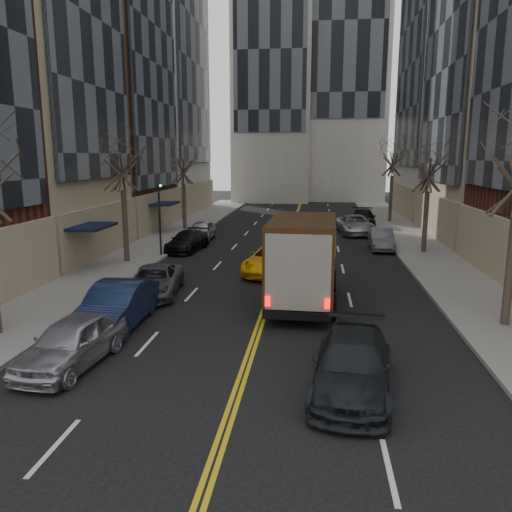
{
  "coord_description": "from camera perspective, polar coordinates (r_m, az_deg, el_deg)",
  "views": [
    {
      "loc": [
        1.92,
        -7.06,
        6.12
      ],
      "look_at": [
        -0.37,
        12.17,
        2.2
      ],
      "focal_mm": 35.0,
      "sensor_mm": 36.0,
      "label": 1
    }
  ],
  "objects": [
    {
      "name": "sidewalk_left",
      "position": [
        36.28,
        -10.84,
        1.64
      ],
      "size": [
        4.0,
        66.0,
        0.15
      ],
      "primitive_type": "cube",
      "color": "slate",
      "rests_on": "ground"
    },
    {
      "name": "sidewalk_right",
      "position": [
        35.31,
        18.24,
        1.0
      ],
      "size": [
        4.0,
        66.0,
        0.15
      ],
      "primitive_type": "cube",
      "color": "slate",
      "rests_on": "ground"
    },
    {
      "name": "streetwall_left",
      "position": [
        43.15,
        -20.11,
        23.42
      ],
      "size": [
        14.0,
        49.5,
        36.0
      ],
      "color": "#562319",
      "rests_on": "ground"
    },
    {
      "name": "tree_lf_mid",
      "position": [
        29.11,
        -15.16,
        11.99
      ],
      "size": [
        3.2,
        3.2,
        8.91
      ],
      "color": "#382D23",
      "rests_on": "sidewalk_left"
    },
    {
      "name": "tree_lf_far",
      "position": [
        41.47,
        -8.36,
        11.19
      ],
      "size": [
        3.2,
        3.2,
        8.12
      ],
      "color": "#382D23",
      "rests_on": "sidewalk_left"
    },
    {
      "name": "tree_rt_mid",
      "position": [
        32.79,
        19.25,
        10.9
      ],
      "size": [
        3.2,
        3.2,
        8.32
      ],
      "color": "#382D23",
      "rests_on": "sidewalk_right"
    },
    {
      "name": "tree_rt_far",
      "position": [
        47.57,
        15.43,
        11.78
      ],
      "size": [
        3.2,
        3.2,
        9.11
      ],
      "color": "#382D23",
      "rests_on": "sidewalk_right"
    },
    {
      "name": "traffic_signal",
      "position": [
        30.7,
        -10.97,
        5.05
      ],
      "size": [
        0.29,
        0.26,
        4.7
      ],
      "color": "black",
      "rests_on": "sidewalk_left"
    },
    {
      "name": "ups_truck",
      "position": [
        20.56,
        5.4,
        -0.6
      ],
      "size": [
        2.93,
        6.79,
        3.67
      ],
      "rotation": [
        0.0,
        0.0,
        -0.03
      ],
      "color": "black",
      "rests_on": "ground"
    },
    {
      "name": "observer_sedan",
      "position": [
        13.64,
        10.96,
        -12.12
      ],
      "size": [
        2.56,
        5.12,
        1.43
      ],
      "rotation": [
        0.0,
        0.0,
        -0.12
      ],
      "color": "black",
      "rests_on": "ground"
    },
    {
      "name": "taxi",
      "position": [
        26.28,
        1.79,
        -0.46
      ],
      "size": [
        3.01,
        5.34,
        1.41
      ],
      "primitive_type": "imported",
      "rotation": [
        0.0,
        0.0,
        -0.14
      ],
      "color": "#FFB70A",
      "rests_on": "ground"
    },
    {
      "name": "pedestrian",
      "position": [
        20.42,
        3.75,
        -3.51
      ],
      "size": [
        0.62,
        0.74,
        1.72
      ],
      "primitive_type": "imported",
      "rotation": [
        0.0,
        0.0,
        1.17
      ],
      "color": "black",
      "rests_on": "ground"
    },
    {
      "name": "parked_lf_a",
      "position": [
        15.83,
        -20.3,
        -9.2
      ],
      "size": [
        2.16,
        4.46,
        1.47
      ],
      "primitive_type": "imported",
      "rotation": [
        0.0,
        0.0,
        -0.1
      ],
      "color": "#A2A3A9",
      "rests_on": "ground"
    },
    {
      "name": "parked_lf_b",
      "position": [
        18.73,
        -15.62,
        -5.48
      ],
      "size": [
        1.74,
        4.9,
        1.61
      ],
      "primitive_type": "imported",
      "rotation": [
        0.0,
        0.0,
        0.01
      ],
      "color": "#101833",
      "rests_on": "ground"
    },
    {
      "name": "parked_lf_c",
      "position": [
        22.63,
        -11.52,
        -2.8
      ],
      "size": [
        2.7,
        4.86,
        1.29
      ],
      "primitive_type": "imported",
      "rotation": [
        0.0,
        0.0,
        0.13
      ],
      "color": "#4A4C51",
      "rests_on": "ground"
    },
    {
      "name": "parked_lf_d",
      "position": [
        32.74,
        -7.86,
        1.7
      ],
      "size": [
        2.35,
        4.64,
        1.29
      ],
      "primitive_type": "imported",
      "rotation": [
        0.0,
        0.0,
        -0.12
      ],
      "color": "black",
      "rests_on": "ground"
    },
    {
      "name": "parked_lf_e",
      "position": [
        36.66,
        -6.26,
        2.89
      ],
      "size": [
        1.82,
        4.25,
        1.43
      ],
      "primitive_type": "imported",
      "rotation": [
        0.0,
        0.0,
        0.03
      ],
      "color": "#A8ACB0",
      "rests_on": "ground"
    },
    {
      "name": "parked_rt_a",
      "position": [
        33.92,
        14.12,
        1.86
      ],
      "size": [
        1.52,
        4.16,
        1.36
      ],
      "primitive_type": "imported",
      "rotation": [
        0.0,
        0.0,
        -0.02
      ],
      "color": "#53555B",
      "rests_on": "ground"
    },
    {
      "name": "parked_rt_b",
      "position": [
        40.23,
        11.28,
        3.54
      ],
      "size": [
        2.97,
        5.57,
        1.49
      ],
      "primitive_type": "imported",
      "rotation": [
        0.0,
        0.0,
        0.1
      ],
      "color": "#B6BABF",
      "rests_on": "ground"
    },
    {
      "name": "parked_rt_c",
      "position": [
        44.05,
        12.07,
        4.22
      ],
      "size": [
        2.64,
        5.53,
        1.55
      ],
      "primitive_type": "imported",
      "rotation": [
        0.0,
        0.0,
        -0.09
      ],
      "color": "black",
      "rests_on": "ground"
    }
  ]
}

